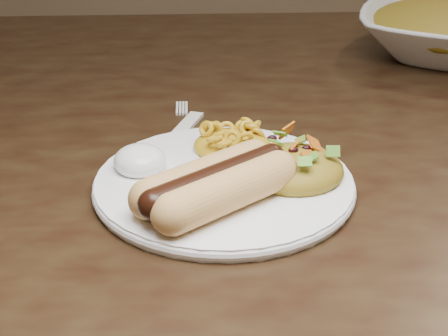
{
  "coord_description": "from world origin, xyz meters",
  "views": [
    {
      "loc": [
        -0.09,
        -0.7,
        1.04
      ],
      "look_at": [
        -0.06,
        -0.17,
        0.77
      ],
      "focal_mm": 55.0,
      "sensor_mm": 36.0,
      "label": 1
    }
  ],
  "objects": [
    {
      "name": "mac_and_cheese",
      "position": [
        -0.05,
        -0.11,
        0.78
      ],
      "size": [
        0.09,
        0.09,
        0.03
      ],
      "primitive_type": "ellipsoid",
      "rotation": [
        0.0,
        0.0,
        0.4
      ],
      "color": "gold",
      "rests_on": "plate"
    },
    {
      "name": "plate",
      "position": [
        -0.06,
        -0.17,
        0.76
      ],
      "size": [
        0.26,
        0.26,
        0.01
      ],
      "primitive_type": "cylinder",
      "rotation": [
        0.0,
        0.0,
        -0.14
      ],
      "color": "white",
      "rests_on": "table"
    },
    {
      "name": "hotdog",
      "position": [
        -0.07,
        -0.21,
        0.78
      ],
      "size": [
        0.11,
        0.13,
        0.03
      ],
      "rotation": [
        0.0,
        0.0,
        0.66
      ],
      "color": "#DEC256",
      "rests_on": "plate"
    },
    {
      "name": "sour_cream",
      "position": [
        -0.14,
        -0.15,
        0.78
      ],
      "size": [
        0.05,
        0.05,
        0.03
      ],
      "primitive_type": "ellipsoid",
      "rotation": [
        0.0,
        0.0,
        0.06
      ],
      "color": "white",
      "rests_on": "plate"
    },
    {
      "name": "table",
      "position": [
        0.0,
        0.0,
        0.66
      ],
      "size": [
        1.6,
        0.9,
        0.75
      ],
      "color": "black",
      "rests_on": "floor"
    },
    {
      "name": "taco_salad",
      "position": [
        0.0,
        -0.17,
        0.78
      ],
      "size": [
        0.09,
        0.08,
        0.04
      ],
      "rotation": [
        0.0,
        0.0,
        -0.03
      ],
      "color": "#C06823",
      "rests_on": "plate"
    },
    {
      "name": "fork",
      "position": [
        -0.1,
        -0.04,
        0.75
      ],
      "size": [
        0.06,
        0.13,
        0.0
      ],
      "primitive_type": "cube",
      "rotation": [
        0.0,
        0.0,
        -0.36
      ],
      "color": "white",
      "rests_on": "table"
    }
  ]
}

